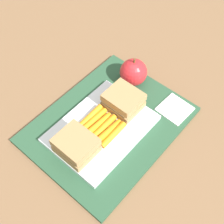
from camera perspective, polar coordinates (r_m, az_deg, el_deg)
The scene contains 8 objects.
ground_plane at distance 0.73m, azimuth -0.64°, elevation -2.53°, with size 2.40×2.40×0.00m, color brown.
lunchbag_mat at distance 0.72m, azimuth -0.65°, elevation -2.31°, with size 0.36×0.28×0.01m, color #284C33.
food_tray at distance 0.70m, azimuth -2.00°, elevation -3.11°, with size 0.23×0.17×0.01m, color white.
sandwich_half_left at distance 0.65m, azimuth -6.67°, elevation -6.13°, with size 0.07×0.08×0.04m.
sandwich_half_right at distance 0.72m, azimuth 2.12°, elevation 2.09°, with size 0.07×0.08×0.04m.
carrot_sticks_bundle at distance 0.69m, azimuth -1.98°, elevation -2.49°, with size 0.08×0.09×0.02m.
apple at distance 0.77m, azimuth 4.00°, elevation 7.37°, with size 0.07×0.07×0.08m.
paper_napkin at distance 0.76m, azimuth 11.57°, elevation 0.55°, with size 0.07×0.07×0.00m, color white.
Camera 1 is at (-0.29, -0.27, 0.61)m, focal length 49.33 mm.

